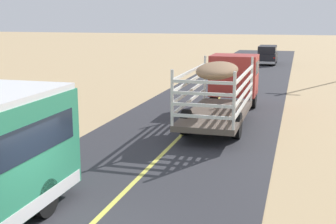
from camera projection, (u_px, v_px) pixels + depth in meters
livestock_truck at (228, 81)px, 23.13m from camera, size 2.53×9.70×3.02m
car_far at (267, 54)px, 48.00m from camera, size 1.90×4.62×1.93m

